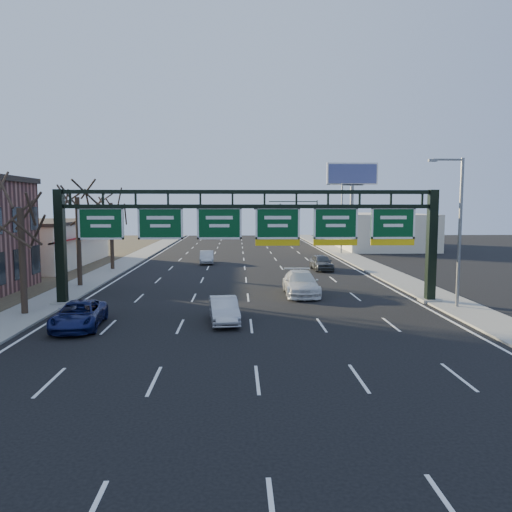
{
  "coord_description": "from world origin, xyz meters",
  "views": [
    {
      "loc": [
        -0.68,
        -23.31,
        6.22
      ],
      "look_at": [
        0.41,
        6.3,
        3.2
      ],
      "focal_mm": 35.0,
      "sensor_mm": 36.0,
      "label": 1
    }
  ],
  "objects_px": {
    "car_blue_suv": "(79,315)",
    "car_white_wagon": "(301,283)",
    "sign_gantry": "(251,231)",
    "car_silver_sedan": "(224,310)"
  },
  "relations": [
    {
      "from": "sign_gantry",
      "to": "car_silver_sedan",
      "type": "distance_m",
      "value": 6.72
    },
    {
      "from": "car_blue_suv",
      "to": "car_white_wagon",
      "type": "height_order",
      "value": "car_white_wagon"
    },
    {
      "from": "sign_gantry",
      "to": "car_blue_suv",
      "type": "relative_size",
      "value": 5.11
    },
    {
      "from": "sign_gantry",
      "to": "car_silver_sedan",
      "type": "xyz_separation_m",
      "value": [
        -1.59,
        -5.2,
        -3.96
      ]
    },
    {
      "from": "car_blue_suv",
      "to": "car_silver_sedan",
      "type": "bearing_deg",
      "value": 2.21
    },
    {
      "from": "car_blue_suv",
      "to": "car_silver_sedan",
      "type": "xyz_separation_m",
      "value": [
        7.34,
        0.9,
        0.0
      ]
    },
    {
      "from": "car_white_wagon",
      "to": "car_silver_sedan",
      "type": "bearing_deg",
      "value": -121.57
    },
    {
      "from": "sign_gantry",
      "to": "car_white_wagon",
      "type": "height_order",
      "value": "sign_gantry"
    },
    {
      "from": "car_blue_suv",
      "to": "car_silver_sedan",
      "type": "distance_m",
      "value": 7.4
    },
    {
      "from": "car_blue_suv",
      "to": "car_silver_sedan",
      "type": "height_order",
      "value": "car_silver_sedan"
    }
  ]
}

